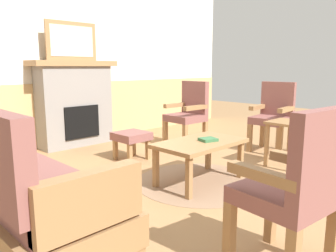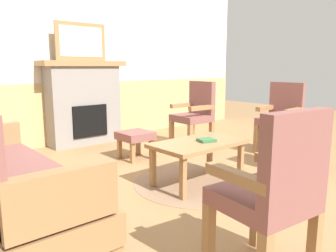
# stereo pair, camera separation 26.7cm
# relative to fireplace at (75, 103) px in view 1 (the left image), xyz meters

# --- Properties ---
(ground_plane) EXTENTS (14.00, 14.00, 0.00)m
(ground_plane) POSITION_rel_fireplace_xyz_m (0.00, -2.35, -0.65)
(ground_plane) COLOR #997047
(wall_back) EXTENTS (7.20, 0.14, 2.70)m
(wall_back) POSITION_rel_fireplace_xyz_m (0.00, 0.25, 0.66)
(wall_back) COLOR silver
(wall_back) RESTS_ON ground_plane
(fireplace) EXTENTS (1.30, 0.44, 1.28)m
(fireplace) POSITION_rel_fireplace_xyz_m (0.00, 0.00, 0.00)
(fireplace) COLOR gray
(fireplace) RESTS_ON ground_plane
(framed_picture) EXTENTS (0.80, 0.04, 0.56)m
(framed_picture) POSITION_rel_fireplace_xyz_m (0.00, 0.00, 0.91)
(framed_picture) COLOR olive
(framed_picture) RESTS_ON fireplace
(couch) EXTENTS (0.70, 1.80, 0.98)m
(couch) POSITION_rel_fireplace_xyz_m (-1.75, -2.29, -0.26)
(couch) COLOR olive
(couch) RESTS_ON ground_plane
(coffee_table) EXTENTS (0.96, 0.56, 0.44)m
(coffee_table) POSITION_rel_fireplace_xyz_m (0.05, -2.42, -0.27)
(coffee_table) COLOR olive
(coffee_table) RESTS_ON ground_plane
(round_rug) EXTENTS (1.34, 1.34, 0.01)m
(round_rug) POSITION_rel_fireplace_xyz_m (0.05, -2.42, -0.65)
(round_rug) COLOR #896B51
(round_rug) RESTS_ON ground_plane
(book_on_table) EXTENTS (0.20, 0.18, 0.03)m
(book_on_table) POSITION_rel_fireplace_xyz_m (0.11, -2.47, -0.20)
(book_on_table) COLOR #33663D
(book_on_table) RESTS_ON coffee_table
(footstool) EXTENTS (0.40, 0.40, 0.36)m
(footstool) POSITION_rel_fireplace_xyz_m (0.09, -1.24, -0.37)
(footstool) COLOR olive
(footstool) RESTS_ON ground_plane
(armchair_near_fireplace) EXTENTS (0.50, 0.50, 0.98)m
(armchair_near_fireplace) POSITION_rel_fireplace_xyz_m (1.13, -1.30, -0.11)
(armchair_near_fireplace) COLOR olive
(armchair_near_fireplace) RESTS_ON ground_plane
(armchair_by_window_left) EXTENTS (0.52, 0.52, 0.98)m
(armchair_by_window_left) POSITION_rel_fireplace_xyz_m (1.82, -2.30, -0.11)
(armchair_by_window_left) COLOR olive
(armchair_by_window_left) RESTS_ON ground_plane
(armchair_front_left) EXTENTS (0.53, 0.53, 0.98)m
(armchair_front_left) POSITION_rel_fireplace_xyz_m (-0.77, -3.78, -0.11)
(armchair_front_left) COLOR olive
(armchair_front_left) RESTS_ON ground_plane
(side_table) EXTENTS (0.44, 0.44, 0.55)m
(side_table) POSITION_rel_fireplace_xyz_m (1.23, -2.81, -0.22)
(side_table) COLOR olive
(side_table) RESTS_ON ground_plane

